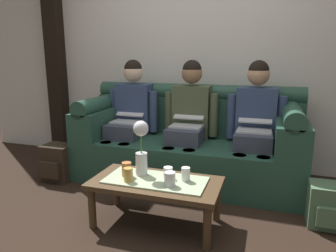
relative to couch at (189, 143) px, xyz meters
The scene contains 16 objects.
ground_plane 1.23m from the couch, 90.00° to the right, with size 14.00×14.00×0.00m, color black.
back_wall_patterned 1.20m from the couch, 90.00° to the left, with size 6.00×0.12×2.90m, color silver.
timber_pillar 2.19m from the couch, 167.57° to the left, with size 0.20×0.20×2.90m, color black.
couch is the anchor object (origin of this frame).
person_left 0.71m from the couch, behind, with size 0.56×0.67×1.22m.
person_middle 0.29m from the couch, 90.00° to the right, with size 0.56×0.67×1.22m.
person_right 0.71m from the couch, ahead, with size 0.56×0.67×1.22m.
coffee_table 1.00m from the couch, 90.00° to the right, with size 0.97×0.49×0.36m.
flower_vase 0.97m from the couch, 98.29° to the right, with size 0.12×0.12×0.43m.
cup_near_left 1.11m from the couch, 99.29° to the right, with size 0.07×0.07×0.10m, color gold.
cup_near_right 1.08m from the couch, 82.82° to the right, with size 0.08×0.08×0.10m, color silver.
cup_far_center 0.98m from the couch, 77.04° to the right, with size 0.06×0.06×0.10m, color white.
cup_far_left 0.95m from the couch, 85.10° to the right, with size 0.07×0.07×0.09m, color white.
cup_far_right 1.03m from the couch, 103.05° to the right, with size 0.07×0.07×0.11m, color #B26633.
backpack_left 1.37m from the couch, 159.11° to the right, with size 0.30×0.28×0.37m.
backpack_right 1.41m from the couch, 26.53° to the right, with size 0.30×0.28×0.33m.
Camera 1 is at (0.76, -1.87, 1.26)m, focal length 33.38 mm.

